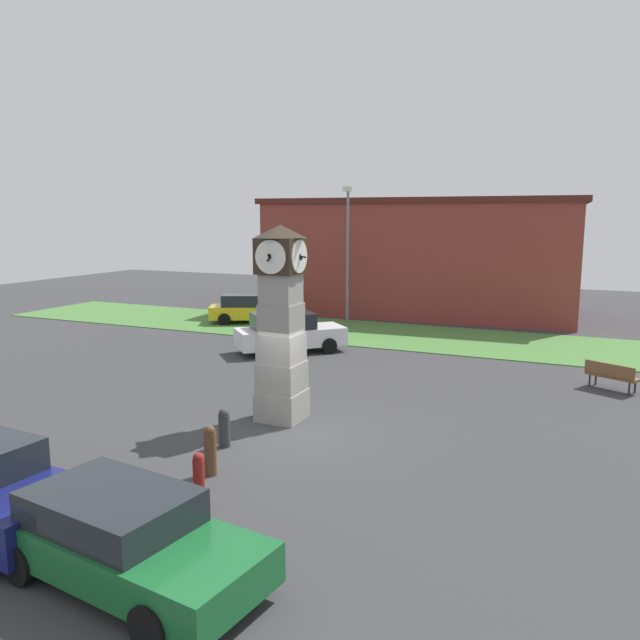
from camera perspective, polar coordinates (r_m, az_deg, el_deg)
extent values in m
plane|color=#38383A|center=(16.34, -2.36, -10.26)|extent=(75.03, 75.03, 0.00)
cube|color=gray|center=(17.29, -3.49, -7.75)|extent=(1.16, 1.16, 0.80)
cube|color=gray|center=(17.07, -3.52, -5.18)|extent=(1.10, 1.10, 0.80)
cube|color=gray|center=(16.88, -3.55, -2.54)|extent=(1.03, 1.03, 0.80)
cube|color=gray|center=(16.73, -3.58, 0.14)|extent=(0.97, 0.97, 0.80)
cube|color=gray|center=(16.62, -3.60, 2.87)|extent=(0.90, 0.90, 0.80)
cube|color=#2D2316|center=(16.54, -3.64, 5.88)|extent=(1.07, 1.07, 0.95)
cylinder|color=white|center=(17.03, -2.77, 5.99)|extent=(0.87, 0.04, 0.87)
cube|color=black|center=(17.06, -2.73, 6.00)|extent=(0.06, 0.20, 0.12)
cube|color=black|center=(17.06, -2.73, 6.00)|extent=(0.04, 0.23, 0.29)
cylinder|color=white|center=(16.06, -4.56, 5.76)|extent=(0.87, 0.04, 0.87)
cube|color=black|center=(16.03, -4.60, 5.75)|extent=(0.06, 0.16, 0.18)
cube|color=black|center=(16.03, -4.60, 5.75)|extent=(0.04, 0.29, 0.22)
cylinder|color=white|center=(16.29, -1.90, 5.84)|extent=(0.04, 0.87, 0.87)
cube|color=black|center=(16.28, -1.82, 5.84)|extent=(0.11, 0.06, 0.20)
cube|color=black|center=(16.28, -1.82, 5.84)|extent=(0.33, 0.04, 0.08)
cylinder|color=white|center=(16.81, -5.32, 5.91)|extent=(0.04, 0.87, 0.87)
cube|color=black|center=(16.82, -5.40, 5.92)|extent=(0.08, 0.06, 0.20)
cube|color=black|center=(16.82, -5.40, 5.92)|extent=(0.33, 0.04, 0.11)
pyramid|color=#2D2316|center=(16.51, -3.66, 8.11)|extent=(1.12, 1.12, 0.34)
cylinder|color=maroon|center=(12.61, -11.01, -14.34)|extent=(0.23, 0.23, 0.92)
sphere|color=maroon|center=(12.42, -11.08, -12.25)|extent=(0.20, 0.20, 0.20)
cylinder|color=brown|center=(13.89, -10.00, -11.96)|extent=(0.27, 0.27, 0.94)
sphere|color=brown|center=(13.72, -10.06, -9.96)|extent=(0.24, 0.24, 0.24)
cylinder|color=#333338|center=(15.45, -8.74, -9.99)|extent=(0.28, 0.28, 0.79)
sphere|color=#333338|center=(15.31, -8.78, -8.44)|extent=(0.25, 0.25, 0.25)
cylinder|color=black|center=(12.55, -21.65, -15.69)|extent=(0.65, 0.27, 0.64)
cube|color=#19602D|center=(10.42, -17.14, -19.25)|extent=(4.70, 2.44, 0.62)
cube|color=#1E2328|center=(10.40, -18.57, -15.88)|extent=(2.68, 2.02, 0.52)
cylinder|color=black|center=(10.23, -7.53, -21.13)|extent=(0.66, 0.30, 0.64)
cylinder|color=black|center=(9.17, -15.26, -25.44)|extent=(0.66, 0.30, 0.64)
cylinder|color=black|center=(12.00, -18.37, -16.69)|extent=(0.66, 0.30, 0.64)
cylinder|color=black|center=(11.10, -25.76, -19.44)|extent=(0.66, 0.30, 0.64)
cube|color=gold|center=(32.73, -6.29, 0.78)|extent=(4.61, 3.52, 0.65)
cube|color=#1E2328|center=(32.67, -6.87, 1.86)|extent=(2.84, 2.55, 0.59)
cylinder|color=black|center=(33.57, -3.94, 0.56)|extent=(0.67, 0.48, 0.64)
cylinder|color=black|center=(31.84, -4.03, 0.07)|extent=(0.67, 0.48, 0.64)
cylinder|color=black|center=(33.75, -8.40, 0.53)|extent=(0.67, 0.48, 0.64)
cylinder|color=black|center=(32.04, -8.73, 0.04)|extent=(0.67, 0.48, 0.64)
cube|color=silver|center=(25.54, -2.69, -1.54)|extent=(4.33, 4.30, 0.73)
cube|color=#1E2328|center=(25.32, -3.41, -0.06)|extent=(2.83, 2.82, 0.63)
cylinder|color=black|center=(26.79, -0.45, -1.70)|extent=(0.61, 0.61, 0.64)
cylinder|color=black|center=(25.29, 0.82, -2.37)|extent=(0.61, 0.61, 0.64)
cylinder|color=black|center=(26.01, -6.09, -2.09)|extent=(0.61, 0.61, 0.64)
cylinder|color=black|center=(24.46, -5.13, -2.82)|extent=(0.61, 0.61, 0.64)
cube|color=brown|center=(22.12, 25.18, -4.67)|extent=(1.65, 1.17, 0.08)
cube|color=brown|center=(21.85, 24.94, -4.15)|extent=(1.45, 0.78, 0.40)
cylinder|color=#262628|center=(22.10, 26.86, -5.42)|extent=(0.06, 0.06, 0.45)
cylinder|color=#262628|center=(22.62, 23.90, -4.87)|extent=(0.06, 0.06, 0.45)
cylinder|color=#262628|center=(21.74, 26.42, -5.62)|extent=(0.06, 0.06, 0.45)
cylinder|color=#262628|center=(22.27, 23.43, -5.06)|extent=(0.06, 0.06, 0.45)
cylinder|color=slate|center=(32.32, 2.54, 5.68)|extent=(0.14, 0.14, 6.75)
cube|color=silver|center=(32.27, 2.58, 11.89)|extent=(0.50, 0.24, 0.24)
cube|color=maroon|center=(36.49, 9.30, 5.55)|extent=(17.20, 8.58, 6.18)
cube|color=#4F1E1B|center=(36.42, 9.44, 10.64)|extent=(17.72, 8.84, 0.30)
cube|color=#477A38|center=(29.01, 8.92, -1.55)|extent=(45.02, 6.25, 0.04)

